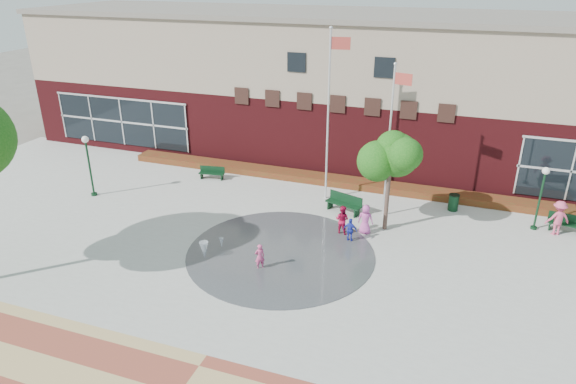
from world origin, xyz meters
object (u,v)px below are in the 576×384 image
(flagpole_left, at_px, (329,108))
(child_splash, at_px, (260,257))
(bench_left, at_px, (212,175))
(flagpole_right, at_px, (390,135))
(trash_can, at_px, (453,202))

(flagpole_left, bearing_deg, child_splash, -101.25)
(bench_left, bearing_deg, flagpole_right, -17.17)
(bench_left, height_order, trash_can, trash_can)
(bench_left, relative_size, trash_can, 1.75)
(child_splash, bearing_deg, bench_left, -91.18)
(flagpole_right, relative_size, trash_can, 8.63)
(bench_left, height_order, child_splash, child_splash)
(flagpole_right, height_order, child_splash, flagpole_right)
(flagpole_right, relative_size, child_splash, 6.64)
(flagpole_right, height_order, bench_left, flagpole_right)
(flagpole_left, xyz_separation_m, bench_left, (-7.28, 0.38, -4.85))
(flagpole_right, height_order, trash_can, flagpole_right)
(trash_can, bearing_deg, flagpole_left, -173.73)
(flagpole_left, relative_size, trash_can, 10.14)
(child_splash, bearing_deg, flagpole_left, -134.53)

